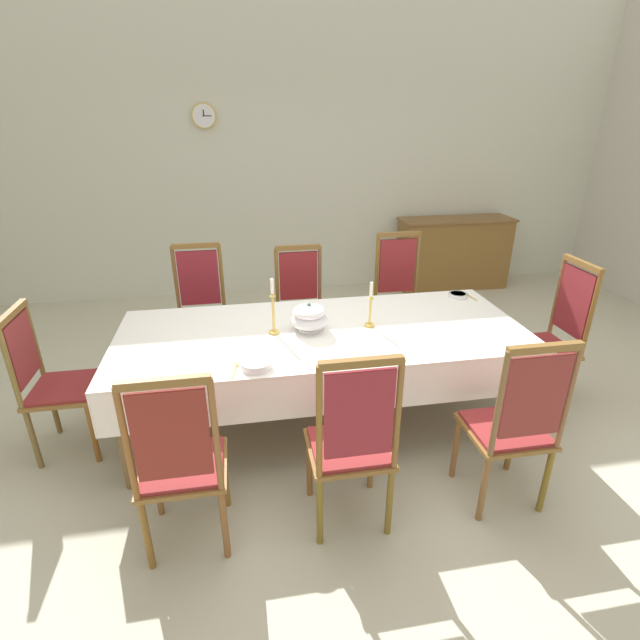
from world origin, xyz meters
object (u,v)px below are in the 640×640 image
Objects in this scene: chair_head_east at (553,334)px; spoon_primary at (236,366)px; chair_north_b at (301,306)px; bowl_near_right at (458,295)px; spoon_secondary at (468,295)px; dining_table at (323,339)px; soup_tureen at (309,317)px; chair_north_a at (201,310)px; chair_south_b at (352,441)px; chair_head_west at (52,380)px; candlestick_east at (370,309)px; chair_south_c at (514,423)px; chair_north_c at (399,296)px; candlestick_west at (273,312)px; sideboard at (453,253)px; mounted_clock at (204,116)px; chair_south_a at (180,461)px; bowl_near_left at (256,364)px.

spoon_primary is at bearing 100.16° from chair_head_east.
chair_north_b reaches higher than bowl_near_right.
chair_head_east is 0.70m from spoon_secondary.
soup_tureen is (-0.09, 0.00, 0.17)m from dining_table.
chair_north_a is 4.43× the size of soup_tureen.
spoon_primary is at bearing 136.50° from chair_south_b.
candlestick_east is (2.13, 0.00, 0.35)m from chair_head_west.
chair_north_c reaches higher than chair_south_c.
chair_north_c is 2.07m from spoon_primary.
spoon_secondary is (-0.50, 0.45, 0.19)m from chair_head_east.
candlestick_west is 2.20× the size of spoon_secondary.
chair_north_b is 7.22× the size of bowl_near_right.
sideboard reaches higher than spoon_primary.
mounted_clock reaches higher than chair_north_c.
sideboard is at bearing 55.63° from spoon_primary.
mounted_clock is (-0.72, 2.93, 1.24)m from soup_tureen.
spoon_secondary is at bearing 166.47° from chair_north_a.
chair_south_c is 3.89m from sideboard.
dining_table is 2.49× the size of chair_south_b.
dining_table is 1.34m from chair_south_c.
chair_north_a is at bearing 132.33° from dining_table.
chair_south_a reaches higher than bowl_near_left.
chair_south_a is 1.61m from candlestick_east.
soup_tureen is 1.47m from spoon_secondary.
spoon_secondary is 0.12× the size of sideboard.
chair_north_a is 1.51m from bowl_near_left.
dining_table is 15.69× the size of spoon_secondary.
chair_head_west is at bearing 180.00° from candlestick_west.
chair_south_c is at bearing -101.84° from bowl_near_right.
chair_head_west is at bearing 180.00° from dining_table.
chair_head_west reaches higher than spoon_primary.
bowl_near_left is at bearing 72.23° from chair_north_b.
chair_head_east is at bearing -48.23° from mounted_clock.
chair_south_a is 0.65m from spoon_primary.
bowl_near_left is 1.05× the size of spoon_secondary.
mounted_clock is (0.08, 3.91, 1.54)m from chair_south_a.
chair_head_east reaches higher than sideboard.
chair_north_b is at bearing 90.00° from chair_south_b.
soup_tureen is 1.71× the size of bowl_near_right.
candlestick_west reaches higher than candlestick_east.
bowl_near_right is 0.55× the size of mounted_clock.
mounted_clock reaches higher than chair_head_west.
bowl_near_left is at bearing 131.29° from chair_south_b.
soup_tureen is 1.36× the size of bowl_near_left.
chair_south_b is at bearing -0.05° from chair_south_a.
chair_north_c is (0.92, 0.00, 0.03)m from chair_north_b.
soup_tureen is (-0.07, 0.98, 0.29)m from chair_south_b.
sideboard is 3.46m from mounted_clock.
chair_north_a is at bearing 113.98° from chair_south_b.
spoon_primary is (-0.51, -0.43, -0.09)m from soup_tureen.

